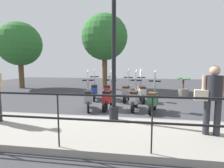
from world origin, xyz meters
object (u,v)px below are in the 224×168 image
(scooter_near_1, at_px, (135,98))
(scooter_near_2, at_px, (109,97))
(lamp_post_near, at_px, (114,47))
(scooter_near_0, at_px, (153,99))
(tree_large, at_px, (20,44))
(potted_palm, at_px, (183,89))
(scooter_far_2, at_px, (110,91))
(tree_distant, at_px, (105,37))
(scooter_near_3, at_px, (88,98))
(scooter_far_0, at_px, (142,92))
(scooter_far_1, at_px, (127,92))
(scooter_far_3, at_px, (94,90))
(pedestrian_with_bag, at_px, (212,95))

(scooter_near_1, xyz_separation_m, scooter_near_2, (-0.04, 1.00, 0.00))
(lamp_post_near, height_order, scooter_near_0, lamp_post_near)
(tree_large, height_order, potted_palm, tree_large)
(scooter_near_1, height_order, scooter_far_2, same)
(tree_distant, relative_size, scooter_near_3, 3.38)
(scooter_far_0, height_order, scooter_far_2, same)
(scooter_near_1, height_order, scooter_far_0, same)
(scooter_near_2, distance_m, scooter_far_2, 1.72)
(tree_large, bearing_deg, scooter_far_1, -113.87)
(tree_distant, relative_size, scooter_far_1, 3.38)
(scooter_far_2, bearing_deg, potted_palm, -52.78)
(scooter_near_0, relative_size, scooter_far_2, 1.00)
(tree_distant, distance_m, scooter_far_3, 4.94)
(pedestrian_with_bag, bearing_deg, scooter_near_0, 35.57)
(scooter_far_0, xyz_separation_m, scooter_far_3, (0.15, 2.30, 0.00))
(scooter_near_3, relative_size, scooter_far_1, 1.00)
(tree_large, height_order, scooter_far_2, tree_large)
(scooter_far_1, height_order, scooter_far_3, same)
(scooter_near_0, distance_m, scooter_far_0, 1.76)
(tree_large, relative_size, potted_palm, 4.49)
(scooter_near_3, distance_m, scooter_far_3, 1.91)
(tree_distant, height_order, scooter_near_2, tree_distant)
(tree_large, bearing_deg, pedestrian_with_bag, -126.36)
(potted_palm, relative_size, scooter_far_2, 0.69)
(scooter_near_0, xyz_separation_m, scooter_far_1, (1.68, 1.07, 0.00))
(potted_palm, bearing_deg, scooter_near_2, 132.12)
(lamp_post_near, distance_m, scooter_far_3, 4.09)
(tree_distant, height_order, scooter_far_0, tree_distant)
(scooter_near_2, bearing_deg, pedestrian_with_bag, -120.46)
(lamp_post_near, bearing_deg, scooter_near_0, -38.62)
(pedestrian_with_bag, xyz_separation_m, scooter_near_0, (2.26, 1.11, -0.60))
(lamp_post_near, height_order, scooter_near_1, lamp_post_near)
(lamp_post_near, relative_size, scooter_near_0, 3.03)
(scooter_near_0, height_order, scooter_far_2, same)
(pedestrian_with_bag, height_order, scooter_near_1, pedestrian_with_bag)
(tree_distant, bearing_deg, lamp_post_near, -167.05)
(scooter_near_0, xyz_separation_m, scooter_near_3, (-0.03, 2.44, 0.00))
(tree_distant, distance_m, scooter_far_2, 5.04)
(lamp_post_near, bearing_deg, scooter_near_1, -17.88)
(potted_palm, bearing_deg, scooter_near_3, 128.22)
(scooter_near_1, bearing_deg, pedestrian_with_bag, -135.76)
(scooter_far_0, bearing_deg, scooter_far_2, 74.54)
(potted_palm, height_order, scooter_far_1, scooter_far_1)
(scooter_near_0, bearing_deg, lamp_post_near, 156.67)
(potted_palm, relative_size, scooter_near_0, 0.69)
(tree_large, xyz_separation_m, scooter_near_1, (-4.99, -8.35, -2.70))
(pedestrian_with_bag, height_order, potted_palm, pedestrian_with_bag)
(lamp_post_near, bearing_deg, scooter_far_3, 23.07)
(scooter_near_0, height_order, scooter_near_1, same)
(scooter_far_3, bearing_deg, potted_palm, -84.17)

